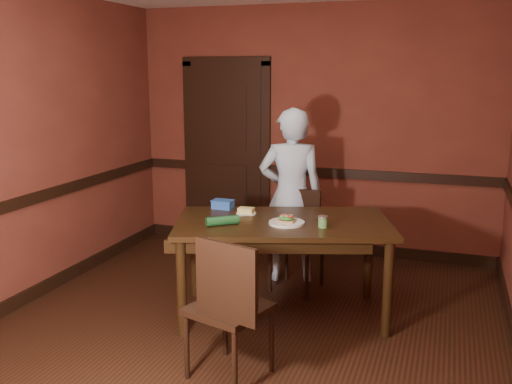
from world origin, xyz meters
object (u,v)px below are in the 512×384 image
Objects in this scene: person at (291,196)px; sauce_jar at (323,222)px; food_tub at (223,204)px; chair_near at (229,306)px; dining_table at (283,268)px; sandwich_plate at (287,221)px; cheese_saucer at (246,211)px; chair_far at (297,242)px.

person is 18.31× the size of sauce_jar.
sauce_jar is 1.02m from food_tub.
dining_table is at bearing -76.00° from chair_near.
sandwich_plate is 1.53× the size of food_tub.
cheese_saucer is (-0.41, 0.20, 0.00)m from sandwich_plate.
chair_far is 10.02× the size of sauce_jar.
dining_table is 0.57m from cheese_saucer.
chair_far is at bearing 97.84° from sandwich_plate.
sauce_jar is 0.49× the size of food_tub.
chair_far is at bearing 56.07° from cheese_saucer.
chair_near is 1.91m from person.
cheese_saucer is at bearing -22.99° from food_tub.
chair_far is 3.21× the size of sandwich_plate.
person is at bearing -69.77° from chair_near.
cheese_saucer is (-0.36, 0.11, 0.42)m from dining_table.
chair_far is at bearing -73.57° from chair_near.
sandwich_plate is (0.11, 0.97, 0.33)m from chair_near.
dining_table is at bearing -77.31° from chair_far.
sauce_jar is at bearing -33.60° from dining_table.
cheese_saucer is (-0.71, 0.20, -0.02)m from sauce_jar.
chair_near is at bearing -111.16° from dining_table.
dining_table is 9.26× the size of food_tub.
chair_near is 10.84× the size of sauce_jar.
chair_far reaches higher than food_tub.
food_tub reaches higher than dining_table.
sauce_jar is (0.29, -0.01, 0.03)m from sandwich_plate.
food_tub is (-0.58, -0.36, 0.39)m from chair_far.
food_tub is (-0.97, 0.32, -0.01)m from sauce_jar.
sauce_jar is (0.39, -0.68, 0.40)m from chair_far.
sauce_jar is at bearing -1.55° from sandwich_plate.
food_tub is at bearing -139.26° from chair_far.
chair_far is 0.68m from cheese_saucer.
cheese_saucer is (-0.20, -0.71, -0.01)m from person.
cheese_saucer is 0.93× the size of food_tub.
chair_near is 1.25m from cheese_saucer.
cheese_saucer is at bearing 145.17° from dining_table.
dining_table is at bearing 164.51° from sauce_jar.
chair_far is 0.79m from food_tub.
sandwich_plate is at bearing -23.89° from food_tub.
food_tub is at bearing -49.25° from chair_near.
sandwich_plate reaches higher than cheese_saucer.
person is 1.04m from sauce_jar.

